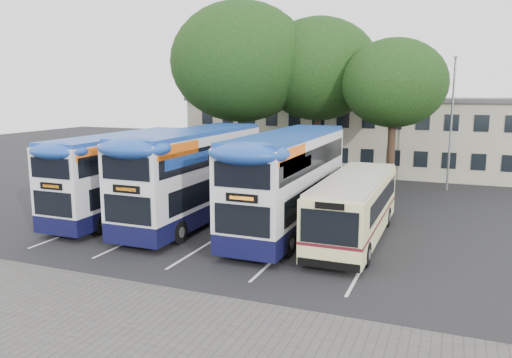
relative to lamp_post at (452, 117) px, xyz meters
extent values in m
plane|color=black|center=(-6.00, -19.97, -5.08)|extent=(120.00, 120.00, 0.00)
cube|color=#595654|center=(-8.00, -24.97, -5.08)|extent=(40.00, 6.00, 0.01)
cube|color=silver|center=(-16.75, -14.97, -5.08)|extent=(0.12, 11.00, 0.01)
cube|color=silver|center=(-13.25, -14.97, -5.08)|extent=(0.12, 11.00, 0.01)
cube|color=silver|center=(-9.75, -14.97, -5.08)|extent=(0.12, 11.00, 0.01)
cube|color=silver|center=(-6.25, -14.97, -5.08)|extent=(0.12, 11.00, 0.01)
cube|color=silver|center=(-2.75, -14.97, -5.08)|extent=(0.12, 11.00, 0.01)
cube|color=#A5A085|center=(-6.00, 7.03, -2.08)|extent=(32.00, 8.00, 6.00)
cube|color=#4C4C4F|center=(-6.00, 7.03, 0.97)|extent=(32.40, 8.40, 0.30)
cube|color=black|center=(-6.00, 3.01, -3.38)|extent=(30.00, 0.06, 1.20)
cube|color=black|center=(-6.00, 3.01, -0.58)|extent=(30.00, 0.06, 1.20)
cylinder|color=gray|center=(0.00, 0.03, -0.58)|extent=(0.14, 0.14, 9.00)
cube|color=gray|center=(0.00, 0.03, 3.92)|extent=(0.12, 0.80, 0.12)
cube|color=gray|center=(0.00, -0.37, 3.87)|extent=(0.25, 0.50, 0.12)
cylinder|color=black|center=(-14.04, -3.24, -1.86)|extent=(0.50, 0.50, 6.46)
ellipsoid|color=black|center=(-14.04, -3.24, 3.69)|extent=(9.85, 9.85, 8.38)
cylinder|color=black|center=(-9.00, -1.08, -2.03)|extent=(0.50, 0.50, 6.10)
ellipsoid|color=black|center=(-9.00, -1.08, 3.22)|extent=(8.49, 8.49, 7.22)
cylinder|color=black|center=(-3.48, -3.29, -2.41)|extent=(0.50, 0.50, 5.35)
ellipsoid|color=black|center=(-3.48, -3.29, 2.20)|extent=(6.59, 6.59, 5.60)
cube|color=#0E0E34|center=(-16.36, -13.90, -4.37)|extent=(2.55, 10.71, 0.82)
cube|color=silver|center=(-16.36, -13.90, -2.38)|extent=(2.55, 10.71, 3.16)
cube|color=#1B45A5|center=(-16.36, -13.90, -0.75)|extent=(2.50, 10.49, 0.31)
cube|color=black|center=(-16.36, -13.59, -3.25)|extent=(2.59, 9.48, 1.02)
cube|color=black|center=(-16.36, -13.90, -1.67)|extent=(2.59, 10.10, 0.92)
cube|color=orange|center=(-15.07, -17.42, -1.11)|extent=(0.02, 3.26, 0.56)
cube|color=black|center=(-16.36, -19.28, -2.48)|extent=(1.22, 0.06, 0.31)
cylinder|color=black|center=(-17.51, -10.79, -4.57)|extent=(0.31, 1.02, 1.02)
cylinder|color=black|center=(-15.20, -10.79, -4.57)|extent=(0.31, 1.02, 1.02)
cylinder|color=black|center=(-17.51, -17.42, -4.57)|extent=(0.31, 1.02, 1.02)
cylinder|color=black|center=(-15.20, -17.42, -4.57)|extent=(0.31, 1.02, 1.02)
cube|color=#0E0E34|center=(-12.21, -13.63, -4.32)|extent=(2.74, 11.50, 0.88)
cube|color=silver|center=(-12.21, -13.63, -2.18)|extent=(2.74, 11.50, 3.40)
cube|color=#1B45A5|center=(-12.21, -13.63, -0.43)|extent=(2.68, 11.27, 0.33)
cube|color=black|center=(-12.21, -13.31, -3.11)|extent=(2.78, 10.19, 1.10)
cube|color=black|center=(-12.21, -13.63, -1.41)|extent=(2.78, 10.85, 0.99)
cube|color=orange|center=(-10.83, -17.41, -0.81)|extent=(0.02, 3.51, 0.60)
cube|color=black|center=(-12.21, -19.42, -2.29)|extent=(1.31, 0.06, 0.33)
cylinder|color=black|center=(-13.45, -10.29, -4.54)|extent=(0.33, 1.10, 1.10)
cylinder|color=black|center=(-10.97, -10.29, -4.54)|extent=(0.33, 1.10, 1.10)
cylinder|color=black|center=(-13.45, -17.41, -4.54)|extent=(0.33, 1.10, 1.10)
cylinder|color=black|center=(-10.97, -17.41, -4.54)|extent=(0.33, 1.10, 1.10)
cube|color=#B3150B|center=(-10.82, -12.26, -1.41)|extent=(0.02, 4.38, 0.93)
cube|color=#0E0E34|center=(-7.09, -13.41, -4.32)|extent=(2.74, 11.50, 0.88)
cube|color=silver|center=(-7.09, -13.41, -2.18)|extent=(2.74, 11.50, 3.40)
cube|color=#1B45A5|center=(-7.09, -13.41, -0.43)|extent=(2.68, 11.27, 0.33)
cube|color=black|center=(-7.09, -13.09, -3.11)|extent=(2.78, 10.19, 1.10)
cube|color=black|center=(-7.09, -13.41, -1.41)|extent=(2.78, 10.85, 0.99)
cube|color=orange|center=(-5.71, -17.19, -0.81)|extent=(0.02, 3.51, 0.60)
cube|color=black|center=(-7.09, -19.20, -2.29)|extent=(1.31, 0.06, 0.33)
cylinder|color=black|center=(-8.33, -10.07, -4.54)|extent=(0.33, 1.10, 1.10)
cylinder|color=black|center=(-5.85, -10.07, -4.54)|extent=(0.33, 1.10, 1.10)
cylinder|color=black|center=(-8.33, -17.19, -4.54)|extent=(0.33, 1.10, 1.10)
cylinder|color=black|center=(-5.85, -17.19, -4.54)|extent=(0.33, 1.10, 1.10)
cube|color=#EFEB9F|center=(-3.77, -13.86, -3.53)|extent=(2.47, 9.87, 2.52)
cube|color=beige|center=(-3.77, -13.86, -2.22)|extent=(2.37, 9.48, 0.20)
cube|color=black|center=(-3.77, -13.37, -3.11)|extent=(2.51, 7.90, 0.89)
cube|color=maroon|center=(-3.77, -13.86, -3.95)|extent=(2.50, 9.89, 0.12)
cube|color=black|center=(-3.77, -18.82, -3.21)|extent=(2.17, 0.06, 1.28)
cylinder|color=black|center=(-4.89, -17.22, -4.59)|extent=(0.30, 0.99, 0.99)
cylinder|color=black|center=(-2.66, -17.22, -4.59)|extent=(0.30, 0.99, 0.99)
cylinder|color=black|center=(-4.89, -10.90, -4.59)|extent=(0.30, 0.99, 0.99)
cylinder|color=black|center=(-2.66, -10.90, -4.59)|extent=(0.30, 0.99, 0.99)
camera|label=1|loc=(0.30, -36.20, 1.75)|focal=35.00mm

